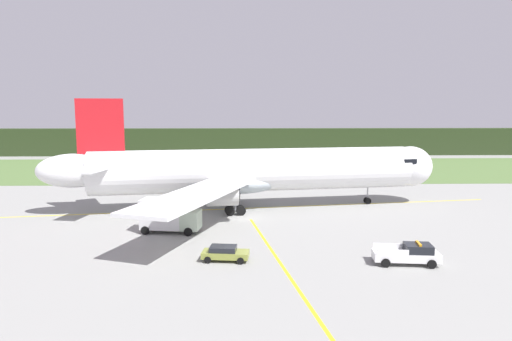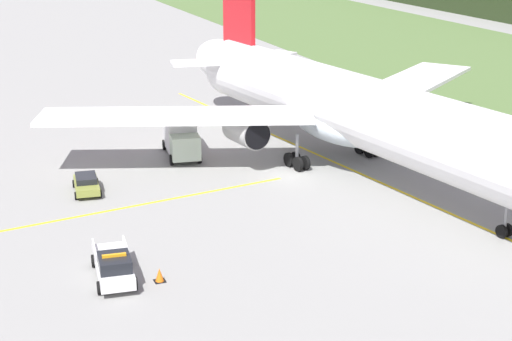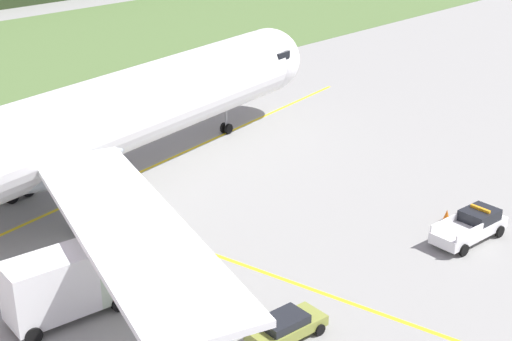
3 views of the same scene
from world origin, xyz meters
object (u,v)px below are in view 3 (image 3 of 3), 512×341
ops_pickup_truck (471,226)px  catering_truck (62,285)px  apron_cone (447,216)px  airliner (75,130)px  staff_car (286,326)px

ops_pickup_truck → catering_truck: 24.79m
catering_truck → apron_cone: 25.01m
apron_cone → airliner: bearing=125.3°
catering_truck → airliner: bearing=52.6°
ops_pickup_truck → airliner: bearing=120.1°
airliner → ops_pickup_truck: size_ratio=9.28×
catering_truck → staff_car: (6.46, -9.47, -1.19)m
airliner → ops_pickup_truck: 26.60m
catering_truck → staff_car: size_ratio=1.55×
catering_truck → staff_car: catering_truck is taller
staff_car → airliner: bearing=83.0°
airliner → apron_cone: bearing=-54.7°
ops_pickup_truck → apron_cone: 2.73m
airliner → apron_cone: airliner is taller
airliner → staff_car: airliner is taller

